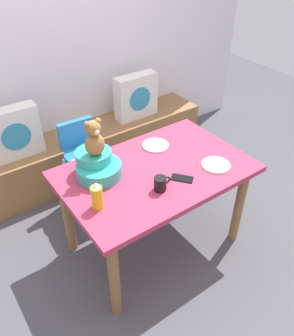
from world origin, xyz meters
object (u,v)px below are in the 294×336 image
Objects in this scene: cell_phone at (182,178)px; dinner_plate_near at (156,145)px; ketchup_bottle at (97,196)px; pillow_floral_right at (136,97)px; infant_seat_teal at (97,165)px; pillow_floral_left at (14,133)px; teddy_bear at (94,139)px; coffee_mug at (160,184)px; dining_table at (155,182)px; highchair at (84,155)px; dinner_plate_far at (216,165)px.

dinner_plate_near is at bearing 39.36° from cell_phone.
pillow_floral_right is at bearing 48.22° from ketchup_bottle.
infant_seat_teal is (-0.96, -0.97, 0.13)m from pillow_floral_right.
pillow_floral_left is 1.76× the size of teddy_bear.
teddy_bear reaches higher than coffee_mug.
dining_table is 0.23m from cell_phone.
dinner_plate_near is at bearing 5.87° from teddy_bear.
cell_phone is (0.18, 0.00, -0.04)m from coffee_mug.
pillow_floral_right is 1.33× the size of infant_seat_teal.
dining_table is 0.43m from infant_seat_teal.
dinner_plate_near is (0.36, -0.50, 0.22)m from highchair.
dinner_plate_far is (0.19, -0.44, 0.00)m from dinner_plate_near.
infant_seat_teal reaches higher than dinner_plate_far.
pillow_floral_left is at bearing 95.02° from ketchup_bottle.
cell_phone is (0.43, -0.37, -0.27)m from teddy_bear.
pillow_floral_left reaches higher than cell_phone.
dinner_plate_near reaches higher than cell_phone.
cell_phone is at bearing -8.29° from ketchup_bottle.
coffee_mug is 0.60× the size of dinner_plate_near.
pillow_floral_right is 1.39m from dinner_plate_far.
dinner_plate_far is at bearing -42.66° from cell_phone.
highchair is (-0.81, -0.42, -0.16)m from pillow_floral_right.
ketchup_bottle is 0.76m from dinner_plate_near.
dining_table is 0.31m from dinner_plate_near.
infant_seat_teal is 1.65× the size of dinner_plate_far.
dinner_plate_far is (0.47, -0.02, -0.04)m from coffee_mug.
cell_phone is at bearing -66.88° from dining_table.
pillow_floral_left is 2.20× the size of dinner_plate_near.
dining_table is 0.55m from ketchup_bottle.
pillow_floral_right is 1.31m from dining_table.
pillow_floral_left is 1.23m from pillow_floral_right.
cell_phone is (0.58, -0.08, -0.08)m from ketchup_bottle.
pillow_floral_left is 1.68m from dinner_plate_far.
dinner_plate_far is 1.39× the size of cell_phone.
coffee_mug reaches higher than dining_table.
pillow_floral_left is at bearing 118.02° from dining_table.
ketchup_bottle is at bearing -168.53° from dining_table.
cell_phone is (-0.29, 0.02, -0.00)m from dinner_plate_far.
pillow_floral_right is 1.37m from infant_seat_teal.
teddy_bear is 0.86m from dinner_plate_far.
dinner_plate_near is at bearing -115.75° from pillow_floral_right.
pillow_floral_left is 1.01m from infant_seat_teal.
infant_seat_teal reaches higher than cell_phone.
pillow_floral_right is 1.44m from cell_phone.
pillow_floral_left is 1.44m from coffee_mug.
pillow_floral_left is 1.21m from dinner_plate_near.
pillow_floral_left and infant_seat_teal have the same top height.
pillow_floral_right reaches higher than coffee_mug.
coffee_mug is at bearing -56.80° from infant_seat_teal.
ketchup_bottle reaches higher than cell_phone.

